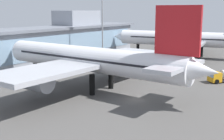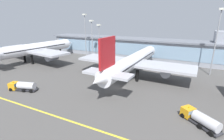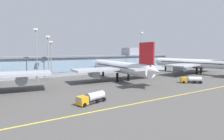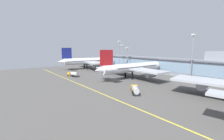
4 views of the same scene
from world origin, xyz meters
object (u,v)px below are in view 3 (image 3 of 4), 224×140
object	(u,v)px
airliner_near_right	(119,67)
apron_light_mast_far_east	(48,51)
baggage_tug_near	(191,80)
apron_light_mast_west	(141,47)
airliner_far_right	(194,63)
fuel_tanker_truck	(91,98)
apron_light_mast_east	(36,47)
apron_light_mast_centre	(51,54)

from	to	relation	value
airliner_near_right	apron_light_mast_far_east	distance (m)	34.66
baggage_tug_near	apron_light_mast_west	size ratio (longest dim) A/B	0.33
airliner_far_right	fuel_tanker_truck	distance (m)	85.76
fuel_tanker_truck	apron_light_mast_west	distance (m)	72.23
fuel_tanker_truck	apron_light_mast_east	distance (m)	48.09
apron_light_mast_east	airliner_near_right	bearing A→B (deg)	-27.96
apron_light_mast_centre	apron_light_mast_far_east	size ratio (longest dim) A/B	0.90
airliner_near_right	fuel_tanker_truck	size ratio (longest dim) A/B	5.77
airliner_near_right	apron_light_mast_far_east	size ratio (longest dim) A/B	2.54
fuel_tanker_truck	apron_light_mast_east	size ratio (longest dim) A/B	0.38
airliner_far_right	apron_light_mast_far_east	distance (m)	86.00
fuel_tanker_truck	apron_light_mast_west	world-z (taller)	apron_light_mast_west
apron_light_mast_centre	apron_light_mast_east	world-z (taller)	apron_light_mast_east
airliner_near_right	airliner_far_right	world-z (taller)	airliner_near_right
airliner_far_right	apron_light_mast_east	distance (m)	91.20
apron_light_mast_east	apron_light_mast_far_east	size ratio (longest dim) A/B	1.15
airliner_far_right	apron_light_mast_far_east	world-z (taller)	apron_light_mast_far_east
airliner_near_right	apron_light_mast_west	bearing A→B (deg)	-56.58
apron_light_mast_centre	apron_light_mast_east	distance (m)	8.19
airliner_near_right	baggage_tug_near	world-z (taller)	airliner_near_right
fuel_tanker_truck	apron_light_mast_east	world-z (taller)	apron_light_mast_east
apron_light_mast_west	apron_light_mast_centre	distance (m)	54.88
apron_light_mast_centre	airliner_near_right	bearing A→B (deg)	-37.82
baggage_tug_near	apron_light_mast_east	xyz separation A→B (m)	(-57.35, 40.24, 14.38)
airliner_near_right	apron_light_mast_west	xyz separation A→B (m)	(27.55, 16.86, 10.29)
fuel_tanker_truck	apron_light_mast_far_east	xyz separation A→B (m)	(-1.61, 44.38, 12.63)
airliner_far_right	baggage_tug_near	distance (m)	37.23
airliner_far_right	fuel_tanker_truck	bearing A→B (deg)	97.00
apron_light_mast_far_east	apron_light_mast_east	bearing A→B (deg)	168.14
fuel_tanker_truck	airliner_far_right	bearing A→B (deg)	-179.18
apron_light_mast_centre	apron_light_mast_far_east	xyz separation A→B (m)	(-2.11, -3.92, 1.25)
baggage_tug_near	apron_light_mast_far_east	bearing A→B (deg)	2.07
baggage_tug_near	apron_light_mast_centre	world-z (taller)	apron_light_mast_centre
airliner_far_right	apron_light_mast_centre	xyz separation A→B (m)	(-81.34, 23.17, 6.53)
fuel_tanker_truck	apron_light_mast_west	xyz separation A→B (m)	(55.10, 44.18, 15.16)
airliner_far_right	apron_light_mast_east	world-z (taller)	apron_light_mast_east
airliner_near_right	apron_light_mast_far_east	xyz separation A→B (m)	(-29.15, 17.06, 7.76)
fuel_tanker_truck	apron_light_mast_west	bearing A→B (deg)	-157.53
apron_light_mast_west	apron_light_mast_far_east	distance (m)	56.76
airliner_near_right	apron_light_mast_east	distance (m)	39.76
airliner_far_right	apron_light_mast_east	xyz separation A→B (m)	(-88.40, 20.29, 9.53)
airliner_far_right	fuel_tanker_truck	xyz separation A→B (m)	(-81.85, -25.13, -4.84)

